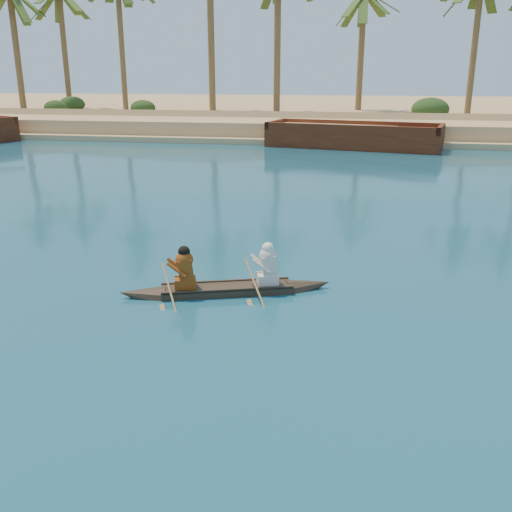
# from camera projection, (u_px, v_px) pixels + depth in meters

# --- Properties ---
(ground) EXTENTS (160.00, 160.00, 0.00)m
(ground) POSITION_uv_depth(u_px,v_px,m) (363.00, 247.00, 15.58)
(ground) COLOR navy
(ground) RESTS_ON ground
(sandy_embankment) EXTENTS (150.00, 51.00, 1.50)m
(sandy_embankment) POSITION_uv_depth(u_px,v_px,m) (365.00, 113.00, 59.31)
(sandy_embankment) COLOR tan
(sandy_embankment) RESTS_ON ground
(palm_grove) EXTENTS (110.00, 14.00, 16.00)m
(palm_grove) POSITION_uv_depth(u_px,v_px,m) (370.00, 27.00, 45.89)
(palm_grove) COLOR #2A4A1A
(palm_grove) RESTS_ON ground
(shrub_cluster) EXTENTS (100.00, 6.00, 2.40)m
(shrub_cluster) POSITION_uv_depth(u_px,v_px,m) (365.00, 117.00, 44.70)
(shrub_cluster) COLOR #213413
(shrub_cluster) RESTS_ON ground
(canoe) EXTENTS (4.54, 2.02, 1.26)m
(canoe) POSITION_uv_depth(u_px,v_px,m) (227.00, 282.00, 12.25)
(canoe) COLOR #35281D
(canoe) RESTS_ON ground
(barge_mid) EXTENTS (11.26, 5.65, 1.79)m
(barge_mid) POSITION_uv_depth(u_px,v_px,m) (354.00, 137.00, 36.10)
(barge_mid) COLOR #632E15
(barge_mid) RESTS_ON ground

